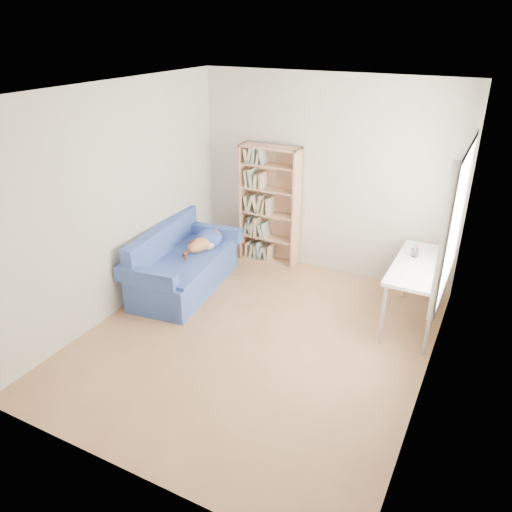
{
  "coord_description": "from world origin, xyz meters",
  "views": [
    {
      "loc": [
        2.07,
        -4.01,
        3.15
      ],
      "look_at": [
        -0.15,
        0.31,
        0.85
      ],
      "focal_mm": 35.0,
      "sensor_mm": 36.0,
      "label": 1
    }
  ],
  "objects_px": {
    "bookshelf": "(270,210)",
    "pen_cup": "(415,252)",
    "desk": "(420,270)",
    "sofa": "(184,265)"
  },
  "relations": [
    {
      "from": "bookshelf",
      "to": "pen_cup",
      "type": "relative_size",
      "value": 11.11
    },
    {
      "from": "desk",
      "to": "sofa",
      "type": "bearing_deg",
      "value": -170.61
    },
    {
      "from": "bookshelf",
      "to": "desk",
      "type": "relative_size",
      "value": 1.35
    },
    {
      "from": "sofa",
      "to": "desk",
      "type": "xyz_separation_m",
      "value": [
        2.82,
        0.47,
        0.37
      ]
    },
    {
      "from": "sofa",
      "to": "bookshelf",
      "type": "distance_m",
      "value": 1.43
    },
    {
      "from": "desk",
      "to": "pen_cup",
      "type": "xyz_separation_m",
      "value": [
        -0.1,
        0.17,
        0.13
      ]
    },
    {
      "from": "bookshelf",
      "to": "sofa",
      "type": "bearing_deg",
      "value": -118.33
    },
    {
      "from": "desk",
      "to": "pen_cup",
      "type": "distance_m",
      "value": 0.24
    },
    {
      "from": "bookshelf",
      "to": "desk",
      "type": "height_order",
      "value": "bookshelf"
    },
    {
      "from": "sofa",
      "to": "pen_cup",
      "type": "height_order",
      "value": "pen_cup"
    }
  ]
}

